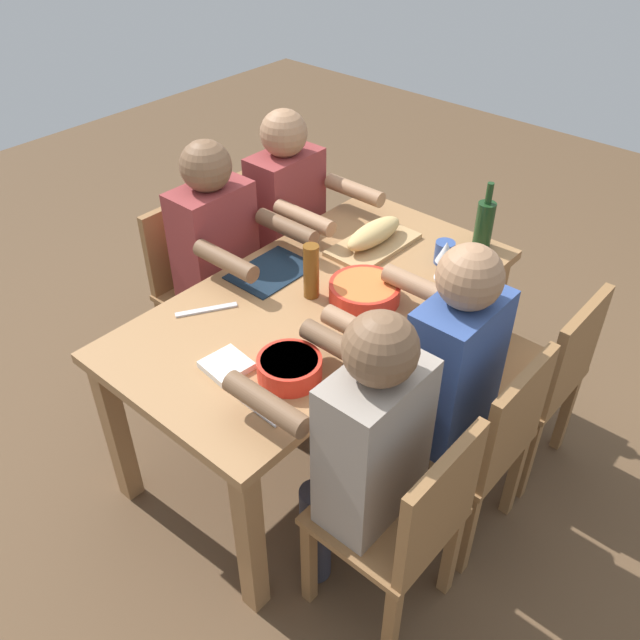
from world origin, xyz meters
name	(u,v)px	position (x,y,z in m)	size (l,w,h in m)	color
ground_plane	(320,431)	(0.00, 0.00, 0.00)	(8.00, 8.00, 0.00)	brown
dining_table	(320,317)	(0.00, 0.00, 0.65)	(1.63, 0.84, 0.74)	#9E7044
chair_far_right	(406,522)	(0.45, 0.74, 0.48)	(0.40, 0.40, 0.85)	olive
diner_far_right	(362,444)	(0.45, 0.56, 0.70)	(0.41, 0.53, 1.20)	#2D2D38
chair_near_left	(267,243)	(-0.45, -0.74, 0.48)	(0.40, 0.40, 0.85)	olive
diner_near_left	(293,217)	(-0.45, -0.56, 0.70)	(0.41, 0.53, 1.20)	#2D2D38
chair_far_left	(541,374)	(-0.45, 0.74, 0.48)	(0.40, 0.40, 0.85)	olive
chair_near_center	(199,281)	(0.00, -0.74, 0.48)	(0.40, 0.40, 0.85)	olive
diner_near_center	(222,255)	(0.00, -0.56, 0.70)	(0.41, 0.53, 1.20)	#2D2D38
chair_far_center	(481,439)	(0.00, 0.74, 0.48)	(0.40, 0.40, 0.85)	olive
diner_far_center	(443,370)	(0.00, 0.56, 0.70)	(0.41, 0.53, 1.20)	#2D2D38
serving_bowl_greens	(289,367)	(0.40, 0.22, 0.78)	(0.21, 0.21, 0.07)	red
serving_bowl_fruit	(365,291)	(-0.10, 0.14, 0.78)	(0.27, 0.27, 0.07)	red
cutting_board	(373,245)	(-0.43, -0.07, 0.75)	(0.40, 0.22, 0.02)	tan
bread_loaf	(374,233)	(-0.43, -0.07, 0.81)	(0.32, 0.11, 0.09)	tan
wine_bottle	(484,223)	(-0.73, 0.27, 0.85)	(0.08, 0.08, 0.29)	#193819
beer_bottle	(311,271)	(0.01, -0.03, 0.85)	(0.06, 0.06, 0.22)	brown
wine_glass	(446,253)	(-0.41, 0.28, 0.86)	(0.08, 0.08, 0.17)	silver
fork_far_right	(258,412)	(0.59, 0.26, 0.74)	(0.02, 0.17, 0.01)	silver
cup_far_left	(444,253)	(-0.51, 0.22, 0.79)	(0.08, 0.08, 0.10)	#334C8C
placemat_near_center	(271,271)	(0.00, -0.26, 0.74)	(0.32, 0.23, 0.01)	#142333
fork_far_center	(350,342)	(0.14, 0.26, 0.74)	(0.02, 0.17, 0.01)	silver
carving_knife	(206,310)	(0.34, -0.26, 0.74)	(0.23, 0.02, 0.01)	silver
napkin_stack	(226,365)	(0.51, 0.03, 0.75)	(0.14, 0.14, 0.02)	white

